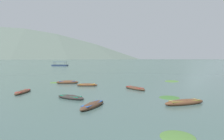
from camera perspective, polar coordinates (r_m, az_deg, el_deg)
The scene contains 16 objects.
ground_plane at distance 1505.94m, azimuth -2.31°, elevation 3.19°, with size 6000.00×6000.00×0.00m, color #425B56.
mountain_1 at distance 1850.07m, azimuth -19.72°, elevation 11.14°, with size 2095.08×2095.08×522.27m, color #56665B.
mountain_2 at distance 1937.40m, azimuth 3.50°, elevation 9.71°, with size 1833.10×1833.10×437.86m, color #4C5B56.
mountain_3 at distance 2141.75m, azimuth 22.93°, elevation 7.55°, with size 869.57×869.57×341.46m, color slate.
rowboat_0 at distance 26.29m, azimuth -24.25°, elevation -5.76°, with size 1.20×3.69×0.43m.
rowboat_1 at distance 19.35m, azimuth 20.12°, elevation -8.73°, with size 4.23×2.14×0.58m.
rowboat_2 at distance 27.02m, azimuth 6.63°, elevation -5.22°, with size 2.91×3.84×0.47m.
rowboat_3 at distance 30.28m, azimuth -7.17°, elevation -4.28°, with size 3.23×1.23×0.49m.
rowboat_4 at distance 33.95m, azimuth -12.70°, elevation -3.45°, with size 3.69×1.28×0.62m.
rowboat_5 at distance 21.11m, azimuth -11.80°, elevation -7.67°, with size 3.41×2.71×0.49m.
rowboat_6 at distance 17.25m, azimuth -5.65°, elevation -10.05°, with size 2.48×3.70×0.54m.
ferry_0 at distance 113.39m, azimuth -14.76°, elevation 1.36°, with size 9.20×4.53×2.54m.
weed_patch_0 at distance 11.61m, azimuth 18.33°, elevation -17.84°, with size 1.86×1.98×0.14m, color #477033.
weed_patch_1 at distance 37.73m, azimuth 16.80°, elevation -3.13°, with size 3.40×2.49×0.14m, color #477033.
weed_patch_3 at distance 22.10m, azimuth 16.16°, elevation -7.65°, with size 2.14×2.29×0.14m, color #38662D.
weed_patch_4 at distance 35.50m, azimuth -15.99°, elevation -3.51°, with size 1.76×2.02×0.14m, color #477033.
Camera 1 is at (-2.20, -5.94, 4.17)m, focal length 31.78 mm.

